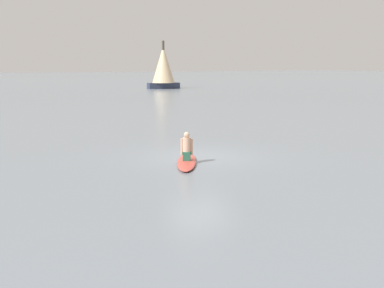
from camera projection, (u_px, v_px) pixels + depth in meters
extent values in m
plane|color=gray|center=(199.00, 157.00, 18.20)|extent=(400.00, 400.00, 0.00)
ellipsoid|color=#D84C3F|center=(187.00, 162.00, 17.00)|extent=(3.14, 2.20, 0.12)
cube|color=#26664C|center=(187.00, 156.00, 16.96)|extent=(0.43, 0.41, 0.32)
cylinder|color=#D6AD8E|center=(187.00, 145.00, 16.89)|extent=(0.41, 0.41, 0.53)
sphere|color=#D6AD8E|center=(187.00, 135.00, 16.83)|extent=(0.21, 0.21, 0.21)
cylinder|color=#D6AD8E|center=(182.00, 147.00, 16.91)|extent=(0.12, 0.12, 0.59)
cylinder|color=#D6AD8E|center=(192.00, 147.00, 16.90)|extent=(0.12, 0.12, 0.59)
cube|color=#2D3851|center=(164.00, 86.00, 69.41)|extent=(1.93, 4.87, 0.85)
cylinder|color=#4C4238|center=(163.00, 62.00, 68.82)|extent=(0.38, 0.38, 6.12)
cone|color=beige|center=(163.00, 64.00, 68.88)|extent=(3.66, 3.66, 5.39)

